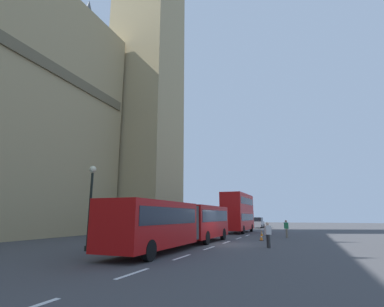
{
  "coord_description": "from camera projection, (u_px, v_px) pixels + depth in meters",
  "views": [
    {
      "loc": [
        -21.79,
        -6.13,
        2.09
      ],
      "look_at": [
        4.2,
        3.98,
        8.21
      ],
      "focal_mm": 26.7,
      "sensor_mm": 36.0,
      "label": 1
    }
  ],
  "objects": [
    {
      "name": "pedestrian_near_cones",
      "position": [
        268.0,
        234.0,
        19.28
      ],
      "size": [
        0.43,
        0.47,
        1.69
      ],
      "color": "#333333",
      "rests_on": "ground_plane"
    },
    {
      "name": "pedestrian_by_kerb",
      "position": [
        286.0,
        228.0,
        28.23
      ],
      "size": [
        0.36,
        0.42,
        1.69
      ],
      "color": "#726651",
      "rests_on": "ground_plane"
    },
    {
      "name": "traffic_cone_middle",
      "position": [
        262.0,
        233.0,
        30.12
      ],
      "size": [
        0.36,
        0.36,
        0.58
      ],
      "color": "black",
      "rests_on": "ground_plane"
    },
    {
      "name": "traffic_cone_west",
      "position": [
        261.0,
        237.0,
        24.84
      ],
      "size": [
        0.36,
        0.36,
        0.58
      ],
      "color": "black",
      "rests_on": "ground_plane"
    },
    {
      "name": "articulated_bus",
      "position": [
        182.0,
        221.0,
        20.07
      ],
      "size": [
        16.14,
        2.54,
        2.9
      ],
      "color": "#B20F0F",
      "rests_on": "ground_plane"
    },
    {
      "name": "double_decker_bus",
      "position": [
        238.0,
        211.0,
        37.14
      ],
      "size": [
        9.07,
        2.54,
        4.9
      ],
      "color": "red",
      "rests_on": "ground_plane"
    },
    {
      "name": "street_lamp",
      "position": [
        91.0,
        200.0,
        18.07
      ],
      "size": [
        0.44,
        0.44,
        5.27
      ],
      "color": "black",
      "rests_on": "ground_plane"
    },
    {
      "name": "ground_plane",
      "position": [
        221.0,
        244.0,
        21.56
      ],
      "size": [
        160.0,
        160.0,
        0.0
      ],
      "primitive_type": "plane",
      "color": "#424244"
    },
    {
      "name": "lane_centre_marking",
      "position": [
        209.0,
        248.0,
        18.94
      ],
      "size": [
        29.8,
        0.16,
        0.01
      ],
      "color": "silver",
      "rests_on": "ground_plane"
    },
    {
      "name": "sedan_lead",
      "position": [
        258.0,
        223.0,
        50.99
      ],
      "size": [
        4.4,
        1.86,
        1.85
      ],
      "color": "gray",
      "rests_on": "ground_plane"
    }
  ]
}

